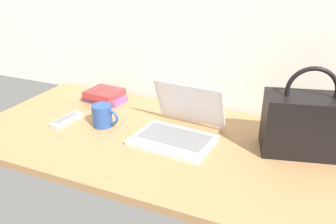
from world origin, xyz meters
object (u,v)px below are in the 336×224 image
object	(u,v)px
laptop	(179,127)
handbag	(306,123)
coffee_mug	(102,116)
remote_control_near	(66,120)
book_stack	(105,96)

from	to	relation	value
laptop	handbag	distance (m)	0.48
laptop	coffee_mug	world-z (taller)	laptop
remote_control_near	handbag	distance (m)	0.99
remote_control_near	coffee_mug	bearing A→B (deg)	11.26
coffee_mug	handbag	world-z (taller)	handbag
laptop	coffee_mug	bearing A→B (deg)	-173.53
coffee_mug	book_stack	xyz separation A→B (m)	(-0.15, 0.24, -0.02)
laptop	book_stack	xyz separation A→B (m)	(-0.49, 0.21, -0.01)
laptop	handbag	world-z (taller)	handbag
handbag	book_stack	size ratio (longest dim) A/B	1.59
laptop	remote_control_near	distance (m)	0.51
handbag	laptop	bearing A→B (deg)	-170.18
remote_control_near	handbag	size ratio (longest dim) A/B	0.50
laptop	handbag	bearing A→B (deg)	9.82
handbag	book_stack	world-z (taller)	handbag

